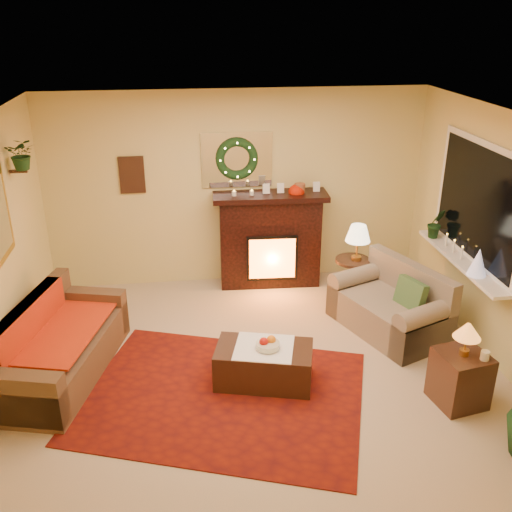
{
  "coord_description": "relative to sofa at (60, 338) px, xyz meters",
  "views": [
    {
      "loc": [
        -0.72,
        -5.01,
        3.51
      ],
      "look_at": [
        0.0,
        0.35,
        1.15
      ],
      "focal_mm": 40.0,
      "sensor_mm": 36.0,
      "label": 1
    }
  ],
  "objects": [
    {
      "name": "floor",
      "position": [
        2.04,
        -0.19,
        -0.43
      ],
      "size": [
        5.0,
        5.0,
        0.0
      ],
      "primitive_type": "plane",
      "color": "beige",
      "rests_on": "ground"
    },
    {
      "name": "ceiling",
      "position": [
        2.04,
        -0.19,
        2.17
      ],
      "size": [
        5.0,
        5.0,
        0.0
      ],
      "primitive_type": "plane",
      "color": "white",
      "rests_on": "ground"
    },
    {
      "name": "wall_back",
      "position": [
        2.04,
        2.06,
        0.87
      ],
      "size": [
        5.0,
        5.0,
        0.0
      ],
      "primitive_type": "plane",
      "color": "#EFD88C",
      "rests_on": "ground"
    },
    {
      "name": "wall_front",
      "position": [
        2.04,
        -2.44,
        0.87
      ],
      "size": [
        5.0,
        5.0,
        0.0
      ],
      "primitive_type": "plane",
      "color": "#EFD88C",
      "rests_on": "ground"
    },
    {
      "name": "wall_right",
      "position": [
        4.54,
        -0.19,
        0.87
      ],
      "size": [
        4.5,
        4.5,
        0.0
      ],
      "primitive_type": "plane",
      "color": "#EFD88C",
      "rests_on": "ground"
    },
    {
      "name": "area_rug",
      "position": [
        1.61,
        -0.6,
        -0.42
      ],
      "size": [
        3.19,
        2.77,
        0.01
      ],
      "primitive_type": "cube",
      "rotation": [
        0.0,
        0.0,
        -0.33
      ],
      "color": "#562014",
      "rests_on": "floor"
    },
    {
      "name": "sofa",
      "position": [
        0.0,
        0.0,
        0.0
      ],
      "size": [
        1.23,
        1.96,
        0.78
      ],
      "primitive_type": "cube",
      "rotation": [
        0.0,
        0.0,
        -0.26
      ],
      "color": "#462B17",
      "rests_on": "floor"
    },
    {
      "name": "red_throw",
      "position": [
        -0.04,
        0.11,
        0.03
      ],
      "size": [
        0.83,
        1.34,
        0.02
      ],
      "primitive_type": "cube",
      "color": "#B90004",
      "rests_on": "sofa"
    },
    {
      "name": "fireplace",
      "position": [
        2.45,
        1.85,
        0.12
      ],
      "size": [
        1.35,
        0.49,
        1.22
      ],
      "primitive_type": "cube",
      "rotation": [
        0.0,
        0.0,
        -0.05
      ],
      "color": "black",
      "rests_on": "floor"
    },
    {
      "name": "poinsettia",
      "position": [
        2.8,
        1.82,
        0.87
      ],
      "size": [
        0.21,
        0.21,
        0.21
      ],
      "primitive_type": "sphere",
      "color": "#B21500",
      "rests_on": "fireplace"
    },
    {
      "name": "mantel_candle_a",
      "position": [
        1.98,
        1.81,
        0.83
      ],
      "size": [
        0.06,
        0.06,
        0.18
      ],
      "primitive_type": "cylinder",
      "color": "white",
      "rests_on": "fireplace"
    },
    {
      "name": "mantel_candle_b",
      "position": [
        2.21,
        1.81,
        0.83
      ],
      "size": [
        0.06,
        0.06,
        0.17
      ],
      "primitive_type": "cylinder",
      "color": "white",
      "rests_on": "fireplace"
    },
    {
      "name": "mantel_mirror",
      "position": [
        2.04,
        2.04,
        1.27
      ],
      "size": [
        0.92,
        0.02,
        0.72
      ],
      "primitive_type": "cube",
      "color": "white",
      "rests_on": "wall_back"
    },
    {
      "name": "wreath",
      "position": [
        2.04,
        2.0,
        1.29
      ],
      "size": [
        0.55,
        0.11,
        0.55
      ],
      "primitive_type": "torus",
      "rotation": [
        1.57,
        0.0,
        0.0
      ],
      "color": "#194719",
      "rests_on": "wall_back"
    },
    {
      "name": "wall_art",
      "position": [
        0.69,
        2.04,
        1.12
      ],
      "size": [
        0.32,
        0.03,
        0.48
      ],
      "primitive_type": "cube",
      "color": "#381E11",
      "rests_on": "wall_back"
    },
    {
      "name": "hanging_plant",
      "position": [
        -0.3,
        0.86,
        1.54
      ],
      "size": [
        0.33,
        0.28,
        0.36
      ],
      "primitive_type": "imported",
      "color": "#194719",
      "rests_on": "wall_left"
    },
    {
      "name": "loveseat",
      "position": [
        3.64,
        0.4,
        -0.01
      ],
      "size": [
        1.25,
        1.55,
        0.79
      ],
      "primitive_type": "cube",
      "rotation": [
        0.0,
        0.0,
        0.39
      ],
      "color": "#9B8B60",
      "rests_on": "floor"
    },
    {
      "name": "window_frame",
      "position": [
        4.53,
        0.36,
        1.12
      ],
      "size": [
        0.03,
        1.86,
        1.36
      ],
      "primitive_type": "cube",
      "color": "white",
      "rests_on": "wall_right"
    },
    {
      "name": "window_glass",
      "position": [
        4.51,
        0.36,
        1.12
      ],
      "size": [
        0.02,
        1.7,
        1.22
      ],
      "primitive_type": "cube",
      "color": "black",
      "rests_on": "wall_right"
    },
    {
      "name": "window_sill",
      "position": [
        4.42,
        0.36,
        0.44
      ],
      "size": [
        0.22,
        1.86,
        0.04
      ],
      "primitive_type": "cube",
      "color": "white",
      "rests_on": "wall_right"
    },
    {
      "name": "mini_tree",
      "position": [
        4.38,
        -0.06,
        0.61
      ],
      "size": [
        0.2,
        0.2,
        0.3
      ],
      "primitive_type": "cone",
      "color": "silver",
      "rests_on": "window_sill"
    },
    {
      "name": "sill_plant",
      "position": [
        4.39,
        1.03,
        0.66
      ],
      "size": [
        0.27,
        0.22,
        0.49
      ],
      "primitive_type": "imported",
      "color": "#114118",
      "rests_on": "window_sill"
    },
    {
      "name": "side_table_round",
      "position": [
        3.42,
        1.2,
        -0.1
      ],
      "size": [
        0.56,
        0.56,
        0.58
      ],
      "primitive_type": "cylinder",
      "rotation": [
        0.0,
        0.0,
        -0.31
      ],
      "color": "#301E0B",
      "rests_on": "floor"
    },
    {
      "name": "lamp_cream",
      "position": [
        3.46,
        1.18,
        0.45
      ],
      "size": [
        0.31,
        0.31,
        0.48
      ],
      "primitive_type": "cone",
      "color": "#FFF1BF",
      "rests_on": "side_table_round"
    },
    {
      "name": "end_table_square",
      "position": [
        3.85,
        -0.99,
        -0.16
      ],
      "size": [
        0.52,
        0.52,
        0.54
      ],
      "primitive_type": "cube",
      "rotation": [
        0.0,
        0.0,
        0.19
      ],
      "color": "black",
      "rests_on": "floor"
    },
    {
      "name": "lamp_tiffany",
      "position": [
        3.84,
        -1.0,
        0.32
      ],
      "size": [
        0.25,
        0.25,
        0.37
      ],
      "primitive_type": "cone",
      "color": "#FE9636",
      "rests_on": "end_table_square"
    },
    {
      "name": "coffee_table",
      "position": [
        2.04,
        -0.42,
        -0.22
      ],
      "size": [
        1.06,
        0.75,
        0.4
      ],
      "primitive_type": "cube",
      "rotation": [
        0.0,
        0.0,
        -0.26
      ],
      "color": "#492A1D",
      "rests_on": "floor"
    },
    {
      "name": "fruit_bowl",
      "position": [
        2.08,
        -0.45,
        0.02
      ],
      "size": [
        0.24,
        0.24,
        0.05
      ],
      "primitive_type": "cylinder",
      "color": "beige",
      "rests_on": "coffee_table"
    }
  ]
}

